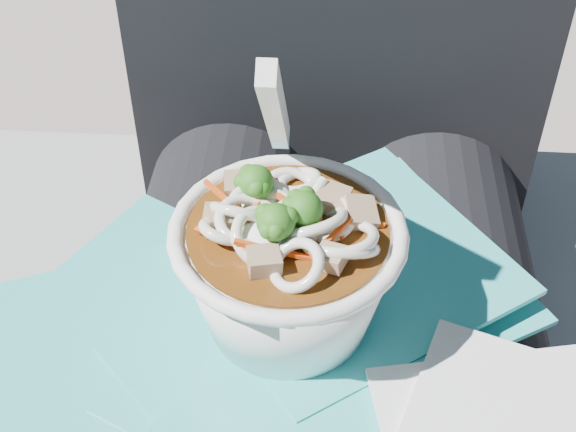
# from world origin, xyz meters

# --- Properties ---
(lap) EXTENTS (0.32, 0.48, 0.15)m
(lap) POSITION_xyz_m (0.00, 0.00, 0.53)
(lap) COLOR black
(lap) RESTS_ON stone_ledge
(person_body) EXTENTS (0.34, 0.94, 1.00)m
(person_body) POSITION_xyz_m (0.00, 0.09, 0.56)
(person_body) COLOR black
(person_body) RESTS_ON ground
(plastic_bag) EXTENTS (0.40, 0.37, 0.02)m
(plastic_bag) POSITION_xyz_m (-0.03, -0.01, 0.61)
(plastic_bag) COLOR #29AAAA
(plastic_bag) RESTS_ON lap
(udon_bowl) EXTENTS (0.14, 0.15, 0.18)m
(udon_bowl) POSITION_xyz_m (-0.02, 0.01, 0.67)
(udon_bowl) COLOR white
(udon_bowl) RESTS_ON plastic_bag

